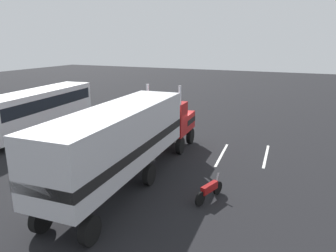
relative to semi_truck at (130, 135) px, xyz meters
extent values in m
plane|color=black|center=(6.13, 0.07, -2.52)|extent=(120.00, 120.00, 0.00)
cube|color=silver|center=(5.77, -3.43, -2.52)|extent=(4.40, 0.49, 0.01)
cube|color=silver|center=(6.68, -6.11, -2.52)|extent=(4.40, 0.39, 0.01)
cube|color=#B21919|center=(6.83, 0.36, -0.82)|extent=(1.93, 2.59, 1.20)
cube|color=#B21919|center=(5.23, 0.27, -0.32)|extent=(1.53, 2.57, 2.20)
cube|color=silver|center=(7.77, 0.41, -0.82)|extent=(0.19, 2.10, 1.08)
cube|color=black|center=(6.83, 0.36, -0.76)|extent=(1.93, 2.63, 0.36)
cylinder|color=silver|center=(4.62, 1.34, 0.28)|extent=(0.18, 0.18, 3.40)
cylinder|color=silver|center=(4.74, -0.86, 0.28)|extent=(0.18, 0.18, 3.40)
cube|color=silver|center=(-1.11, -0.07, 0.23)|extent=(10.62, 3.15, 2.80)
cube|color=black|center=(-1.11, -0.07, -0.19)|extent=(10.63, 3.19, 0.44)
cylinder|color=silver|center=(5.58, 1.59, -1.57)|extent=(1.33, 0.71, 0.64)
cylinder|color=black|center=(7.07, 1.47, -1.97)|extent=(1.11, 0.36, 1.10)
cylinder|color=black|center=(7.19, -0.73, -1.97)|extent=(1.11, 0.36, 1.10)
cylinder|color=black|center=(4.77, 1.35, -1.97)|extent=(1.11, 0.36, 1.10)
cylinder|color=black|center=(4.89, -0.85, -1.97)|extent=(1.11, 0.36, 1.10)
cylinder|color=black|center=(-0.17, 1.09, -1.97)|extent=(1.11, 0.36, 1.10)
cylinder|color=black|center=(-0.05, -1.11, -1.97)|extent=(1.11, 0.36, 1.10)
cylinder|color=black|center=(-5.41, 0.81, -1.97)|extent=(1.11, 0.36, 1.10)
cylinder|color=black|center=(-5.30, -1.39, -1.97)|extent=(1.11, 0.36, 1.10)
cylinder|color=black|center=(1.32, 2.30, -2.11)|extent=(0.18, 0.18, 0.82)
cylinder|color=black|center=(1.18, 2.26, -2.11)|extent=(0.18, 0.18, 0.82)
cylinder|color=gray|center=(1.25, 2.28, -1.41)|extent=(0.34, 0.34, 0.58)
sphere|color=tan|center=(1.25, 2.28, -1.01)|extent=(0.23, 0.23, 0.23)
cube|color=black|center=(1.19, 2.47, -1.39)|extent=(0.30, 0.23, 0.36)
cube|color=silver|center=(5.11, 11.35, -0.57)|extent=(11.21, 3.71, 2.90)
cube|color=black|center=(5.11, 11.35, 0.01)|extent=(10.56, 3.68, 0.90)
cylinder|color=black|center=(9.07, 12.91, -2.02)|extent=(1.02, 0.39, 1.00)
cylinder|color=black|center=(9.31, 10.67, -2.02)|extent=(1.02, 0.39, 1.00)
cylinder|color=black|center=(1.56, 9.84, -2.02)|extent=(1.02, 0.39, 1.00)
cylinder|color=black|center=(0.33, -4.62, -2.19)|extent=(0.66, 0.29, 0.66)
cylinder|color=black|center=(-1.06, -4.18, -2.19)|extent=(0.66, 0.29, 0.66)
cube|color=maroon|center=(-0.36, -4.40, -1.91)|extent=(1.12, 0.56, 0.36)
cylinder|color=silver|center=(0.23, -4.59, -1.74)|extent=(0.29, 0.15, 0.69)
camera|label=1|loc=(-13.22, -7.99, 4.65)|focal=33.46mm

